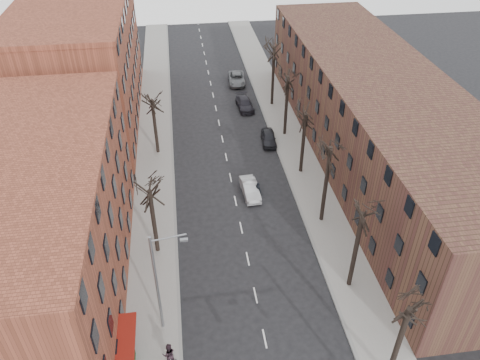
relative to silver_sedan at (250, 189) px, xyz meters
name	(u,v)px	position (x,y,z in m)	size (l,w,h in m)	color
sidewalk_left	(155,148)	(-9.59, 10.16, -0.61)	(4.00, 90.00, 0.15)	gray
sidewalk_right	(290,138)	(6.41, 10.16, -0.61)	(4.00, 90.00, 0.15)	gray
building_left_near	(32,232)	(-17.59, -9.84, 5.31)	(12.00, 26.00, 12.00)	brown
building_left_far	(82,65)	(-17.59, 19.16, 6.31)	(12.00, 28.00, 14.00)	brown
building_right	(376,117)	(14.41, 5.16, 4.31)	(12.00, 50.00, 10.00)	#513425
tree_right_b	(349,285)	(6.01, -12.84, -0.69)	(5.20, 5.20, 10.80)	black
tree_right_c	(321,220)	(6.01, -4.84, -0.69)	(5.20, 5.20, 11.60)	black
tree_right_d	(300,172)	(6.01, 3.16, -0.69)	(5.20, 5.20, 10.00)	black
tree_right_e	(284,134)	(6.01, 11.16, -0.69)	(5.20, 5.20, 10.80)	black
tree_right_f	(272,105)	(6.01, 19.16, -0.69)	(5.20, 5.20, 11.60)	black
tree_left_a	(158,251)	(-9.19, -6.84, -0.69)	(5.20, 5.20, 9.50)	black
tree_left_b	(158,153)	(-9.19, 9.16, -0.69)	(5.20, 5.20, 9.50)	black
streetlight	(159,281)	(-8.62, -14.84, 4.32)	(2.45, 0.22, 9.03)	slate
silver_sedan	(250,189)	(0.00, 0.00, 0.00)	(1.46, 4.19, 1.38)	#A7AAAE
parked_car_near	(269,138)	(3.71, 9.50, -0.01)	(1.62, 4.02, 1.37)	black
parked_car_mid	(245,104)	(2.21, 18.61, 0.00)	(1.92, 4.73, 1.37)	black
parked_car_far	(237,79)	(2.21, 26.62, 0.02)	(2.34, 5.07, 1.41)	slate
pedestrian_b	(169,354)	(-8.34, -17.85, 0.40)	(0.91, 0.71, 1.88)	black
pedestrian_crossing	(258,190)	(0.72, -0.49, 0.17)	(1.01, 0.42, 1.72)	black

